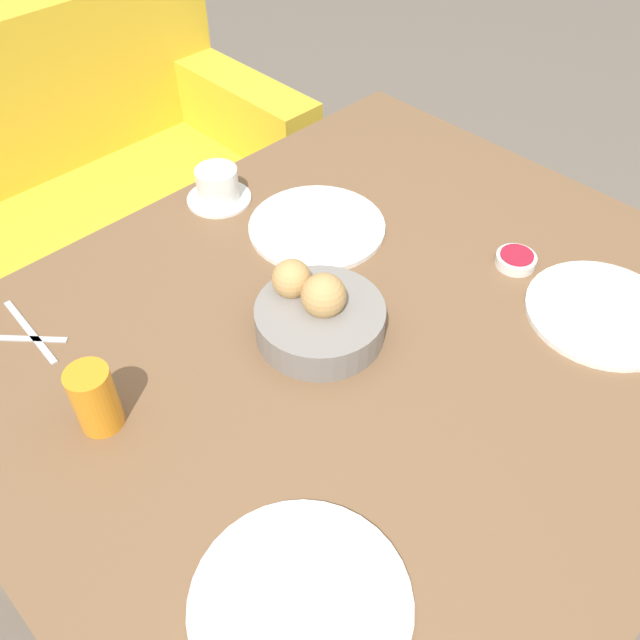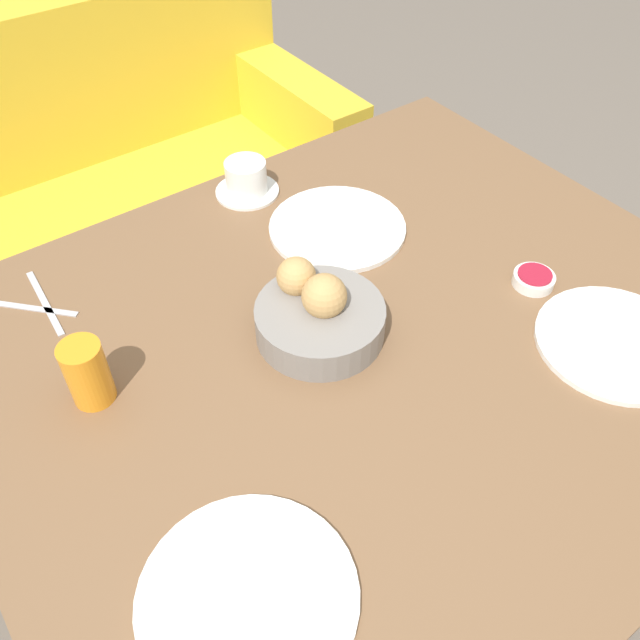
% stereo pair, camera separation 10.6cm
% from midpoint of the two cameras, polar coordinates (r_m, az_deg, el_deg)
% --- Properties ---
extents(ground_plane, '(10.00, 10.00, 0.00)m').
position_cam_midpoint_polar(ground_plane, '(1.72, 4.60, -18.98)').
color(ground_plane, '#6B6056').
extents(dining_table, '(1.23, 1.06, 0.76)m').
position_cam_midpoint_polar(dining_table, '(1.16, 6.49, -4.68)').
color(dining_table, brown).
rests_on(dining_table, ground_plane).
extents(couch, '(1.54, 0.70, 0.88)m').
position_cam_midpoint_polar(couch, '(2.11, -18.24, 7.33)').
color(couch, gold).
rests_on(couch, ground_plane).
extents(bread_basket, '(0.21, 0.21, 0.11)m').
position_cam_midpoint_polar(bread_basket, '(1.06, 2.73, 0.35)').
color(bread_basket, gray).
rests_on(bread_basket, dining_table).
extents(plate_near_left, '(0.26, 0.26, 0.01)m').
position_cam_midpoint_polar(plate_near_left, '(0.84, -2.25, -22.51)').
color(plate_near_left, white).
rests_on(plate_near_left, dining_table).
extents(plate_near_right, '(0.25, 0.25, 0.01)m').
position_cam_midpoint_polar(plate_near_right, '(1.18, 26.05, -1.85)').
color(plate_near_right, white).
rests_on(plate_near_right, dining_table).
extents(plate_far_center, '(0.26, 0.26, 0.01)m').
position_cam_midpoint_polar(plate_far_center, '(1.28, 3.87, 7.68)').
color(plate_far_center, white).
rests_on(plate_far_center, dining_table).
extents(juice_glass, '(0.06, 0.06, 0.11)m').
position_cam_midpoint_polar(juice_glass, '(1.00, -16.19, -4.47)').
color(juice_glass, orange).
rests_on(juice_glass, dining_table).
extents(coffee_cup, '(0.13, 0.13, 0.07)m').
position_cam_midpoint_polar(coffee_cup, '(1.36, -3.98, 11.64)').
color(coffee_cup, white).
rests_on(coffee_cup, dining_table).
extents(jam_bowl_berry, '(0.07, 0.07, 0.02)m').
position_cam_midpoint_polar(jam_bowl_berry, '(1.23, 19.94, 3.15)').
color(jam_bowl_berry, white).
rests_on(jam_bowl_berry, dining_table).
extents(fork_silver, '(0.02, 0.18, 0.00)m').
position_cam_midpoint_polar(fork_silver, '(1.20, -19.87, 1.26)').
color(fork_silver, '#B7B7BC').
rests_on(fork_silver, dining_table).
extents(knife_silver, '(0.13, 0.14, 0.00)m').
position_cam_midpoint_polar(knife_silver, '(1.20, -21.18, 0.86)').
color(knife_silver, '#B7B7BC').
rests_on(knife_silver, dining_table).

